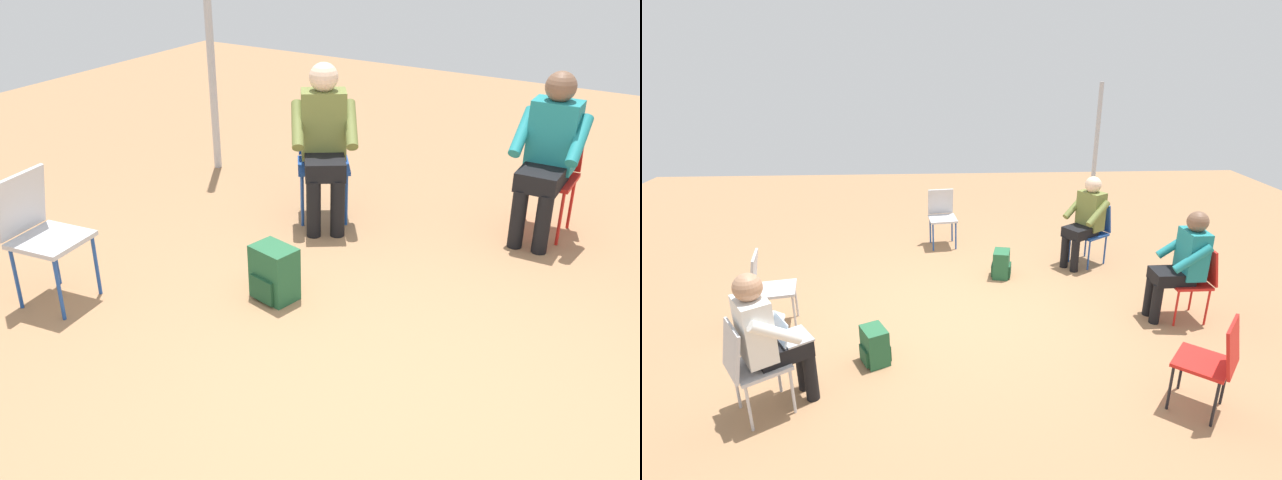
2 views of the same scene
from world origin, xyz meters
The scene contains 8 objects.
ground_plane centered at (0.00, 0.00, 0.00)m, with size 14.00×14.00×0.00m, color #99704C.
chair_east centered at (2.40, -0.17, 0.50)m, with size 0.44×0.40×0.85m.
chair_north centered at (-0.31, 2.24, 0.50)m, with size 0.45×0.48×0.85m.
chair_northeast centered at (1.76, 1.45, 0.50)m, with size 0.58×0.57×0.85m.
person_in_olive centered at (1.62, 1.36, 0.69)m, with size 0.63×0.63×1.24m.
person_in_teal centered at (2.23, -0.17, 0.69)m, with size 0.52×0.49×1.24m.
backpack_near_laptop_user centered at (0.45, 1.02, 0.16)m, with size 0.29×0.32×0.36m.
tent_pole_near centered at (2.16, 2.85, 1.18)m, with size 0.07×0.07×2.36m, color #B2B2B7.
Camera 1 is at (-2.81, -1.29, 2.38)m, focal length 40.00 mm.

